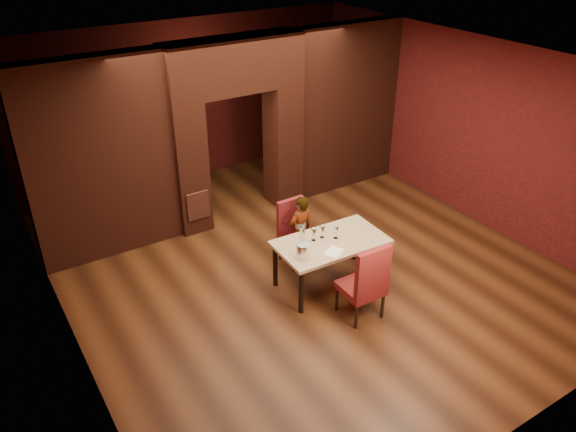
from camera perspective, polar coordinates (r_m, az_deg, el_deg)
name	(u,v)px	position (r m, az deg, el deg)	size (l,w,h in m)	color
floor	(299,263)	(9.06, 1.17, -4.79)	(8.00, 8.00, 0.00)	#4E2813
ceiling	(302,63)	(7.74, 1.41, 15.25)	(7.00, 8.00, 0.04)	silver
wall_back	(190,101)	(11.59, -9.97, 11.39)	(7.00, 0.04, 3.20)	maroon
wall_front	(534,323)	(5.88, 23.76, -9.89)	(7.00, 0.04, 3.20)	maroon
wall_left	(53,240)	(7.17, -22.74, -2.25)	(0.04, 8.00, 3.20)	maroon
wall_right	(466,128)	(10.49, 17.59, 8.55)	(0.04, 8.00, 3.20)	maroon
pillar_left	(188,168)	(9.68, -10.11, 4.87)	(0.55, 0.55, 2.30)	maroon
pillar_right	(283,145)	(10.47, -0.50, 7.25)	(0.55, 0.55, 2.30)	maroon
lintel	(233,65)	(9.52, -5.56, 15.01)	(2.45, 0.55, 0.90)	maroon
wing_wall_left	(100,161)	(9.12, -18.52, 5.30)	(2.27, 0.35, 3.20)	maroon
wing_wall_right	(345,108)	(11.08, 5.80, 10.85)	(2.27, 0.35, 3.20)	maroon
vent_panel	(198,206)	(9.69, -9.11, 1.04)	(0.40, 0.03, 0.50)	#AA4B31
rear_door	(175,132)	(11.57, -11.44, 8.34)	(0.90, 0.08, 2.10)	black
rear_door_frame	(175,133)	(11.54, -11.37, 8.28)	(1.02, 0.04, 2.22)	black
dining_table	(330,262)	(8.42, 4.28, -4.73)	(1.62, 0.91, 0.76)	tan
chair_far	(297,233)	(8.83, 0.94, -1.78)	(0.47, 0.47, 1.04)	maroon
chair_near	(361,279)	(7.75, 7.46, -6.36)	(0.54, 0.54, 1.19)	maroon
person_seated	(300,231)	(8.76, 1.27, -1.49)	(0.43, 0.29, 1.19)	white
wine_glass_a	(314,235)	(8.16, 2.63, -1.89)	(0.08, 0.08, 0.20)	white
wine_glass_b	(322,232)	(8.23, 3.50, -1.61)	(0.08, 0.08, 0.20)	white
wine_glass_c	(336,232)	(8.23, 4.89, -1.66)	(0.08, 0.08, 0.20)	white
tasting_sheet	(334,252)	(7.96, 4.68, -3.66)	(0.28, 0.21, 0.00)	white
wine_bucket	(303,251)	(7.76, 1.49, -3.56)	(0.18, 0.18, 0.22)	silver
water_bottle	(302,236)	(8.01, 1.48, -2.00)	(0.07, 0.07, 0.32)	white
potted_plant	(339,237)	(9.40, 5.25, -2.16)	(0.35, 0.30, 0.39)	#2B6225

